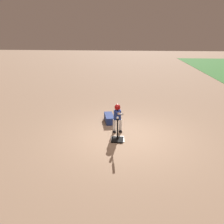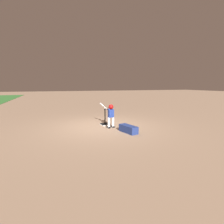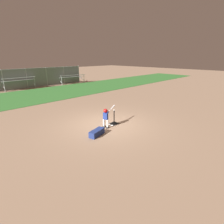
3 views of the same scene
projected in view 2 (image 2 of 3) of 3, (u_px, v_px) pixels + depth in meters
The scene contains 6 objects.
ground_plane at pixel (102, 126), 7.79m from camera, with size 90.00×90.00×0.00m, color #93755B.
home_plate at pixel (106, 125), 8.10m from camera, with size 0.44×0.44×0.02m, color white.
batting_tee at pixel (105, 122), 8.14m from camera, with size 0.42×0.38×0.75m.
batter_child at pixel (110, 113), 7.49m from camera, with size 0.99×0.42×1.02m.
baseball at pixel (105, 108), 8.04m from camera, with size 0.07×0.07×0.07m, color white.
equipment_bag at pixel (128, 129), 6.79m from camera, with size 0.84×0.32×0.28m, color navy.
Camera 2 is at (-7.32, 2.08, 1.84)m, focal length 28.00 mm.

